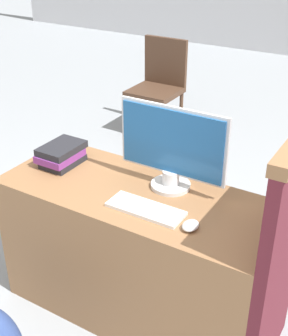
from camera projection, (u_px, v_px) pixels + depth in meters
name	position (u px, v px, depth m)	size (l,w,h in m)	color
desk	(137.00, 253.00, 2.36)	(1.34, 0.56, 0.72)	#8C603D
carrel_divider	(279.00, 263.00, 1.93)	(0.07, 0.55, 1.18)	#5B1E28
monitor	(172.00, 148.00, 2.13)	(0.54, 0.19, 0.41)	silver
keyboard	(146.00, 209.00, 2.05)	(0.35, 0.13, 0.02)	white
mouse	(191.00, 226.00, 1.92)	(0.07, 0.09, 0.03)	silver
book_stack	(61.00, 155.00, 2.41)	(0.17, 0.24, 0.11)	#232328
far_chair	(159.00, 82.00, 4.43)	(0.44, 0.44, 0.87)	#4C3323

